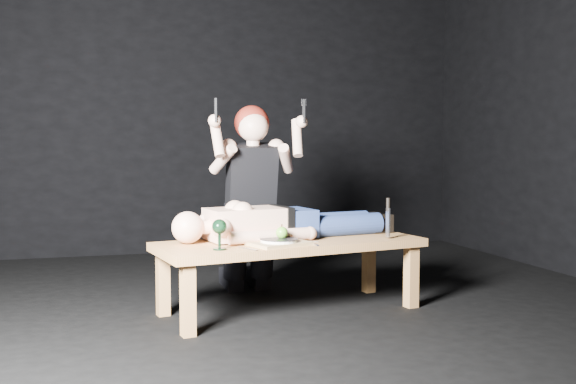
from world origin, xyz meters
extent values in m
plane|color=black|center=(0.00, 0.00, 0.00)|extent=(5.00, 5.00, 0.00)
plane|color=black|center=(0.00, 2.50, 1.50)|extent=(5.00, 0.00, 5.00)
cube|color=#B37745|center=(0.02, -0.04, 0.23)|extent=(1.74, 0.90, 0.45)
cube|color=tan|center=(-0.11, -0.22, 0.46)|extent=(0.40, 0.34, 0.02)
cylinder|color=white|center=(-0.11, -0.22, 0.48)|extent=(0.28, 0.28, 0.02)
sphere|color=#458E29|center=(-0.09, -0.21, 0.52)|extent=(0.07, 0.07, 0.07)
cube|color=#B2B2B7|center=(-0.32, -0.32, 0.45)|extent=(0.09, 0.17, 0.01)
cube|color=#B2B2B7|center=(0.10, -0.24, 0.45)|extent=(0.02, 0.18, 0.01)
cube|color=#B2B2B7|center=(0.08, -0.13, 0.45)|extent=(0.17, 0.08, 0.01)
camera|label=1|loc=(-1.16, -4.01, 1.04)|focal=41.64mm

